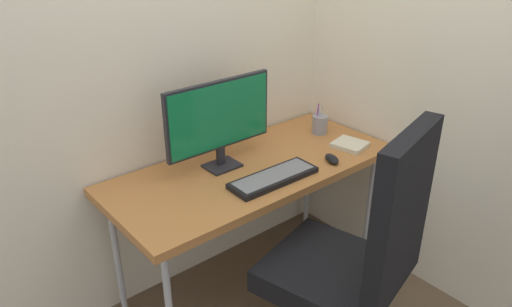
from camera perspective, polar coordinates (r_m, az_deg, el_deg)
ground_plane at (r=2.76m, az=-0.26°, el=-14.86°), size 8.00×8.00×0.00m
wall_back at (r=2.40m, az=-5.83°, el=16.15°), size 3.24×0.04×2.80m
wall_side_right at (r=2.51m, az=17.55°, el=15.57°), size 0.04×2.43×2.80m
desk at (r=2.37m, az=-0.29°, el=-2.36°), size 1.44×0.63×0.72m
office_chair at (r=2.04m, az=11.73°, el=-11.67°), size 0.61×0.65×1.16m
monitor at (r=2.25m, az=-4.32°, el=4.17°), size 0.57×0.13×0.43m
keyboard at (r=2.22m, az=2.07°, el=-2.84°), size 0.44×0.16×0.03m
mouse at (r=2.41m, az=8.90°, el=-0.62°), size 0.08×0.11×0.04m
pen_holder at (r=2.71m, az=7.49°, el=3.42°), size 0.09×0.09×0.17m
notebook at (r=2.59m, az=10.97°, el=1.02°), size 0.18×0.19×0.02m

